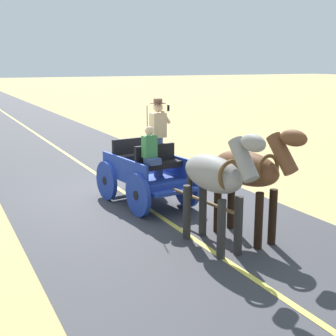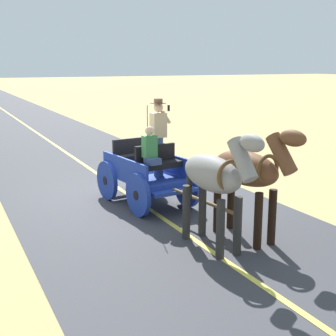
# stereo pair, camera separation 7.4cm
# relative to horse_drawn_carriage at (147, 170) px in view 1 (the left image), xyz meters

# --- Properties ---
(ground_plane) EXTENTS (200.00, 200.00, 0.00)m
(ground_plane) POSITION_rel_horse_drawn_carriage_xyz_m (0.15, -0.85, -0.82)
(ground_plane) COLOR tan
(road_surface) EXTENTS (6.00, 160.00, 0.01)m
(road_surface) POSITION_rel_horse_drawn_carriage_xyz_m (0.15, -0.85, -0.81)
(road_surface) COLOR #38383D
(road_surface) RESTS_ON ground
(road_centre_stripe) EXTENTS (0.12, 160.00, 0.00)m
(road_centre_stripe) POSITION_rel_horse_drawn_carriage_xyz_m (0.15, -0.85, -0.81)
(road_centre_stripe) COLOR #DBCC4C
(road_centre_stripe) RESTS_ON road_surface
(horse_drawn_carriage) EXTENTS (1.69, 4.51, 2.50)m
(horse_drawn_carriage) POSITION_rel_horse_drawn_carriage_xyz_m (0.00, 0.00, 0.00)
(horse_drawn_carriage) COLOR #1E3899
(horse_drawn_carriage) RESTS_ON ground
(horse_near_side) EXTENTS (0.82, 2.15, 2.21)m
(horse_near_side) POSITION_rel_horse_drawn_carriage_xyz_m (-0.76, 2.96, 0.51)
(horse_near_side) COLOR brown
(horse_near_side) RESTS_ON ground
(horse_off_side) EXTENTS (0.66, 2.13, 2.21)m
(horse_off_side) POSITION_rel_horse_drawn_carriage_xyz_m (0.03, 3.06, 0.51)
(horse_off_side) COLOR gray
(horse_off_side) RESTS_ON ground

